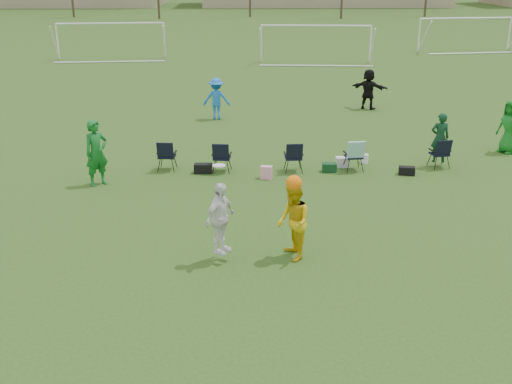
{
  "coord_description": "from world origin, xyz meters",
  "views": [
    {
      "loc": [
        -0.8,
        -11.56,
        6.22
      ],
      "look_at": [
        -0.54,
        2.41,
        1.25
      ],
      "focal_mm": 45.0,
      "sensor_mm": 36.0,
      "label": 1
    }
  ],
  "objects_px": {
    "fielder_green_near": "(96,153)",
    "center_contest": "(266,220)",
    "goal_mid": "(316,33)",
    "goal_right": "(466,25)",
    "fielder_blue": "(216,99)",
    "goal_left": "(111,30)",
    "fielder_green_far": "(510,127)",
    "fielder_black": "(369,89)"
  },
  "relations": [
    {
      "from": "goal_left",
      "to": "goal_right",
      "type": "relative_size",
      "value": 1.01
    },
    {
      "from": "fielder_green_far",
      "to": "goal_mid",
      "type": "relative_size",
      "value": 0.25
    },
    {
      "from": "fielder_green_far",
      "to": "fielder_black",
      "type": "xyz_separation_m",
      "value": [
        -3.57,
        7.26,
        -0.02
      ]
    },
    {
      "from": "fielder_black",
      "to": "center_contest",
      "type": "bearing_deg",
      "value": 101.55
    },
    {
      "from": "fielder_green_near",
      "to": "goal_left",
      "type": "height_order",
      "value": "goal_left"
    },
    {
      "from": "fielder_blue",
      "to": "center_contest",
      "type": "height_order",
      "value": "center_contest"
    },
    {
      "from": "fielder_green_near",
      "to": "fielder_blue",
      "type": "xyz_separation_m",
      "value": [
        3.19,
        8.6,
        -0.12
      ]
    },
    {
      "from": "fielder_green_far",
      "to": "goal_right",
      "type": "height_order",
      "value": "goal_right"
    },
    {
      "from": "goal_left",
      "to": "goal_mid",
      "type": "height_order",
      "value": "same"
    },
    {
      "from": "fielder_blue",
      "to": "center_contest",
      "type": "bearing_deg",
      "value": 98.04
    },
    {
      "from": "fielder_blue",
      "to": "goal_left",
      "type": "bearing_deg",
      "value": -65.5
    },
    {
      "from": "fielder_green_near",
      "to": "center_contest",
      "type": "height_order",
      "value": "center_contest"
    },
    {
      "from": "goal_right",
      "to": "fielder_blue",
      "type": "bearing_deg",
      "value": -136.35
    },
    {
      "from": "goal_left",
      "to": "fielder_green_far",
      "type": "bearing_deg",
      "value": -57.62
    },
    {
      "from": "fielder_green_far",
      "to": "fielder_black",
      "type": "relative_size",
      "value": 1.02
    },
    {
      "from": "fielder_green_near",
      "to": "center_contest",
      "type": "xyz_separation_m",
      "value": [
        4.83,
        -5.25,
        -0.03
      ]
    },
    {
      "from": "fielder_green_far",
      "to": "goal_left",
      "type": "distance_m",
      "value": 30.32
    },
    {
      "from": "fielder_green_near",
      "to": "fielder_blue",
      "type": "bearing_deg",
      "value": 29.42
    },
    {
      "from": "goal_mid",
      "to": "fielder_green_near",
      "type": "bearing_deg",
      "value": -105.9
    },
    {
      "from": "fielder_green_far",
      "to": "fielder_black",
      "type": "bearing_deg",
      "value": 177.4
    },
    {
      "from": "fielder_green_near",
      "to": "goal_right",
      "type": "height_order",
      "value": "goal_right"
    },
    {
      "from": "center_contest",
      "to": "goal_right",
      "type": "xyz_separation_m",
      "value": [
        16.33,
        36.57,
        0.97
      ]
    },
    {
      "from": "fielder_green_far",
      "to": "fielder_green_near",
      "type": "bearing_deg",
      "value": -105.35
    },
    {
      "from": "fielder_blue",
      "to": "fielder_green_far",
      "type": "relative_size",
      "value": 0.94
    },
    {
      "from": "fielder_green_near",
      "to": "goal_right",
      "type": "xyz_separation_m",
      "value": [
        21.16,
        31.32,
        0.94
      ]
    },
    {
      "from": "fielder_blue",
      "to": "goal_right",
      "type": "bearing_deg",
      "value": -127.07
    },
    {
      "from": "fielder_blue",
      "to": "fielder_black",
      "type": "height_order",
      "value": "fielder_black"
    },
    {
      "from": "center_contest",
      "to": "goal_left",
      "type": "relative_size",
      "value": 0.33
    },
    {
      "from": "fielder_green_far",
      "to": "fielder_black",
      "type": "height_order",
      "value": "fielder_green_far"
    },
    {
      "from": "fielder_green_far",
      "to": "center_contest",
      "type": "distance_m",
      "value": 12.18
    },
    {
      "from": "goal_mid",
      "to": "fielder_blue",
      "type": "bearing_deg",
      "value": -105.66
    },
    {
      "from": "fielder_blue",
      "to": "goal_right",
      "type": "xyz_separation_m",
      "value": [
        17.97,
        22.71,
        1.05
      ]
    },
    {
      "from": "fielder_black",
      "to": "goal_right",
      "type": "distance_m",
      "value": 23.65
    },
    {
      "from": "fielder_blue",
      "to": "goal_left",
      "type": "relative_size",
      "value": 0.24
    },
    {
      "from": "fielder_green_near",
      "to": "center_contest",
      "type": "bearing_deg",
      "value": -87.62
    },
    {
      "from": "fielder_green_near",
      "to": "goal_right",
      "type": "distance_m",
      "value": 37.81
    },
    {
      "from": "goal_mid",
      "to": "goal_left",
      "type": "bearing_deg",
      "value": 175.87
    },
    {
      "from": "goal_mid",
      "to": "goal_right",
      "type": "distance_m",
      "value": 13.42
    },
    {
      "from": "fielder_blue",
      "to": "center_contest",
      "type": "distance_m",
      "value": 13.95
    },
    {
      "from": "goal_mid",
      "to": "goal_right",
      "type": "bearing_deg",
      "value": 30.57
    },
    {
      "from": "fielder_green_far",
      "to": "fielder_blue",
      "type": "bearing_deg",
      "value": -146.14
    },
    {
      "from": "goal_left",
      "to": "fielder_blue",
      "type": "bearing_deg",
      "value": -71.78
    }
  ]
}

